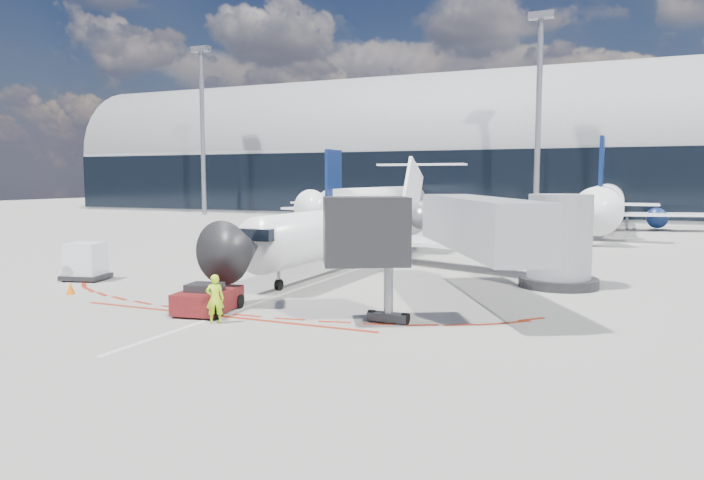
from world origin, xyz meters
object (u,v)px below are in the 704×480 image
at_px(regional_jet, 361,227).
at_px(uld_container, 85,262).
at_px(pushback_tug, 208,299).
at_px(ramp_worker, 215,299).

bearing_deg(regional_jet, uld_container, -133.28).
relative_size(pushback_tug, uld_container, 1.92).
distance_m(regional_jet, uld_container, 16.73).
relative_size(regional_jet, uld_container, 11.34).
distance_m(pushback_tug, ramp_worker, 2.13).
height_order(pushback_tug, uld_container, uld_container).
height_order(regional_jet, ramp_worker, regional_jet).
xyz_separation_m(regional_jet, pushback_tug, (-0.13, -16.37, -1.90)).
bearing_deg(ramp_worker, regional_jet, -118.54).
bearing_deg(regional_jet, pushback_tug, -90.46).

